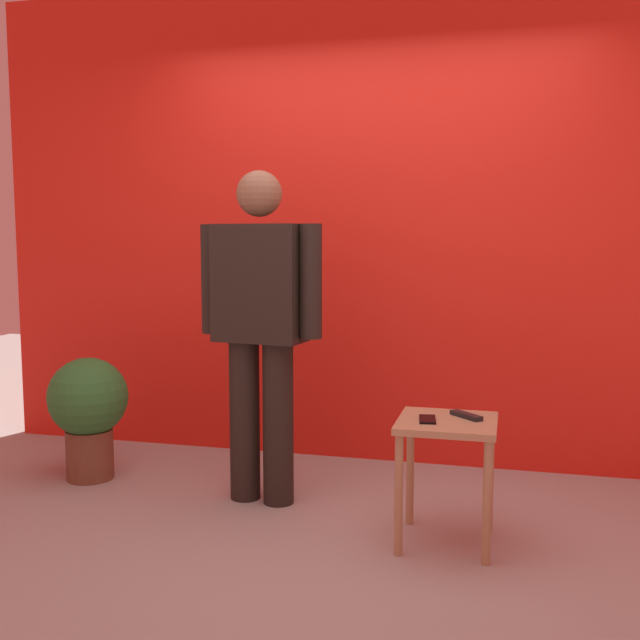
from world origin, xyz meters
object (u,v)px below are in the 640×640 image
object	(u,v)px
standing_person	(260,319)
tv_remote	(466,415)
cell_phone	(427,419)
side_table	(447,444)
potted_plant	(88,407)

from	to	relation	value
standing_person	tv_remote	bearing A→B (deg)	-13.49
standing_person	cell_phone	world-z (taller)	standing_person
standing_person	cell_phone	xyz separation A→B (m)	(0.88, -0.34, -0.38)
side_table	potted_plant	world-z (taller)	potted_plant
standing_person	side_table	world-z (taller)	standing_person
standing_person	side_table	bearing A→B (deg)	-17.80
cell_phone	side_table	bearing A→B (deg)	13.95
potted_plant	side_table	bearing A→B (deg)	-11.21
cell_phone	tv_remote	xyz separation A→B (m)	(0.16, 0.09, 0.01)
tv_remote	side_table	bearing A→B (deg)	172.09
standing_person	side_table	distance (m)	1.12
tv_remote	potted_plant	bearing A→B (deg)	125.31
tv_remote	potted_plant	world-z (taller)	potted_plant
standing_person	cell_phone	size ratio (longest dim) A/B	11.66
standing_person	tv_remote	distance (m)	1.13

